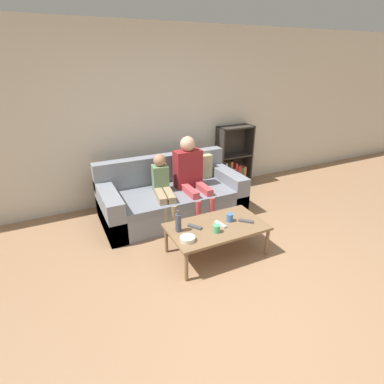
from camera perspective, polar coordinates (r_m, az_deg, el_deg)
ground_plane at (r=3.11m, az=13.01°, el=-19.66°), size 22.00×22.00×0.00m
wall_back at (r=4.76m, az=-6.79°, el=14.01°), size 12.00×0.06×2.60m
couch at (r=4.38m, az=-3.88°, el=-1.00°), size 2.01×0.98×0.81m
bookshelf at (r=5.43m, az=7.63°, el=5.39°), size 0.62×0.28×1.07m
coffee_table at (r=3.46m, az=4.74°, el=-6.87°), size 1.11×0.64×0.38m
person_adult at (r=4.25m, az=-0.32°, el=3.88°), size 0.39×0.67×1.14m
person_child at (r=4.09m, az=-5.59°, el=1.01°), size 0.31×0.68×0.94m
cup_near at (r=3.53m, az=7.21°, el=-4.85°), size 0.08×0.08×0.09m
cup_far at (r=3.30m, az=4.68°, el=-6.96°), size 0.08×0.08×0.09m
tv_remote_0 at (r=3.39m, az=0.54°, el=-6.62°), size 0.13×0.17×0.02m
tv_remote_1 at (r=3.56m, az=10.21°, el=-5.46°), size 0.16×0.15×0.02m
tv_remote_2 at (r=3.45m, az=5.44°, el=-6.14°), size 0.08×0.18×0.02m
snack_bowl at (r=3.16m, az=-0.86°, el=-8.89°), size 0.16×0.16×0.05m
bottle at (r=3.28m, az=-2.62°, el=-5.81°), size 0.07×0.07×0.26m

